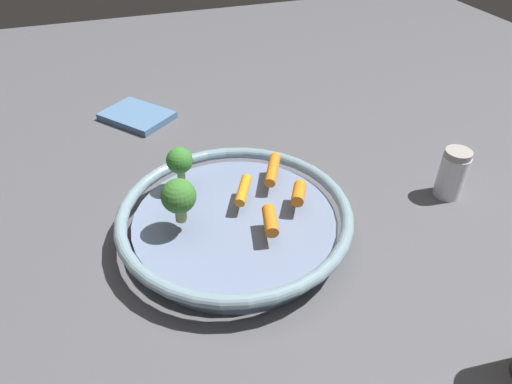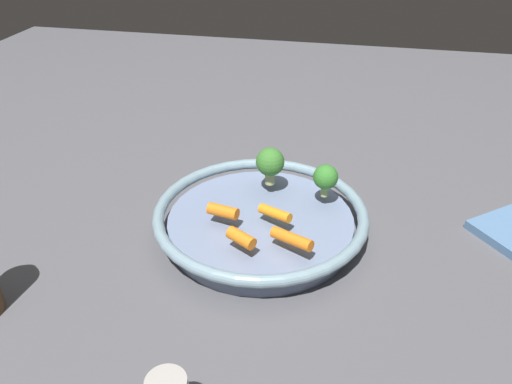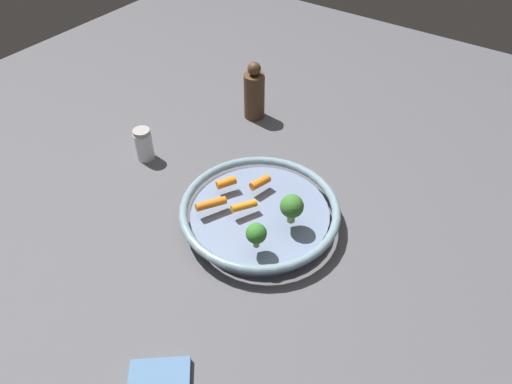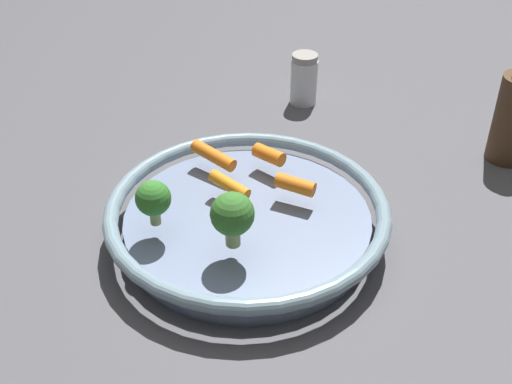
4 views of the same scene
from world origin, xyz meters
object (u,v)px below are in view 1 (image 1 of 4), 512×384
object	(u,v)px
baby_carrot_center	(273,170)
broccoli_floret_small	(178,196)
salt_shaker	(452,174)
broccoli_floret_edge	(180,161)
dish_towel	(137,116)
baby_carrot_near_rim	(270,221)
baby_carrot_back	(299,193)
baby_carrot_left	(243,190)
serving_bowl	(235,221)

from	to	relation	value
baby_carrot_center	broccoli_floret_small	distance (m)	0.17
broccoli_floret_small	salt_shaker	size ratio (longest dim) A/B	0.77
broccoli_floret_edge	dish_towel	xyz separation A→B (m)	(0.31, 0.03, -0.08)
baby_carrot_near_rim	baby_carrot_center	xyz separation A→B (m)	(0.11, -0.04, -0.00)
baby_carrot_back	baby_carrot_near_rim	world-z (taller)	same
baby_carrot_left	broccoli_floret_small	xyz separation A→B (m)	(-0.02, 0.10, 0.03)
broccoli_floret_edge	dish_towel	size ratio (longest dim) A/B	0.40
baby_carrot_back	broccoli_floret_small	world-z (taller)	broccoli_floret_small
baby_carrot_back	baby_carrot_left	world-z (taller)	baby_carrot_back
baby_carrot_left	salt_shaker	xyz separation A→B (m)	(-0.04, -0.33, -0.02)
baby_carrot_back	salt_shaker	size ratio (longest dim) A/B	0.51
serving_bowl	baby_carrot_left	world-z (taller)	baby_carrot_left
baby_carrot_left	baby_carrot_center	bearing A→B (deg)	-59.62
baby_carrot_center	salt_shaker	xyz separation A→B (m)	(-0.08, -0.27, -0.02)
baby_carrot_left	dish_towel	distance (m)	0.40
broccoli_floret_edge	salt_shaker	xyz separation A→B (m)	(-0.11, -0.41, -0.04)
baby_carrot_near_rim	salt_shaker	distance (m)	0.32
baby_carrot_left	broccoli_floret_small	distance (m)	0.10
dish_towel	broccoli_floret_edge	bearing A→B (deg)	-173.71
baby_carrot_near_rim	broccoli_floret_edge	world-z (taller)	broccoli_floret_edge
baby_carrot_back	salt_shaker	bearing A→B (deg)	-92.24
broccoli_floret_edge	baby_carrot_back	bearing A→B (deg)	-124.03
baby_carrot_back	broccoli_floret_small	bearing A→B (deg)	86.23
broccoli_floret_edge	broccoli_floret_small	size ratio (longest dim) A/B	0.84
serving_bowl	broccoli_floret_edge	world-z (taller)	broccoli_floret_edge
salt_shaker	dish_towel	size ratio (longest dim) A/B	0.62
baby_carrot_back	baby_carrot_center	size ratio (longest dim) A/B	0.66
serving_bowl	baby_carrot_center	size ratio (longest dim) A/B	5.20
serving_bowl	baby_carrot_left	xyz separation A→B (m)	(0.03, -0.02, 0.03)
dish_towel	salt_shaker	bearing A→B (deg)	-133.51
serving_bowl	broccoli_floret_small	size ratio (longest dim) A/B	5.21
broccoli_floret_edge	salt_shaker	bearing A→B (deg)	-105.18
baby_carrot_near_rim	dish_towel	world-z (taller)	baby_carrot_near_rim
broccoli_floret_small	broccoli_floret_edge	bearing A→B (deg)	-11.97
baby_carrot_left	broccoli_floret_edge	size ratio (longest dim) A/B	1.01
baby_carrot_left	serving_bowl	bearing A→B (deg)	141.00
serving_bowl	baby_carrot_near_rim	xyz separation A→B (m)	(-0.05, -0.03, 0.03)
broccoli_floret_edge	broccoli_floret_small	bearing A→B (deg)	168.03
salt_shaker	dish_towel	world-z (taller)	salt_shaker
serving_bowl	baby_carrot_back	world-z (taller)	baby_carrot_back
baby_carrot_left	baby_carrot_near_rim	size ratio (longest dim) A/B	1.15
dish_towel	broccoli_floret_small	bearing A→B (deg)	-177.83
baby_carrot_center	salt_shaker	bearing A→B (deg)	-106.06
baby_carrot_near_rim	salt_shaker	world-z (taller)	salt_shaker
salt_shaker	baby_carrot_near_rim	bearing A→B (deg)	95.72
baby_carrot_back	baby_carrot_near_rim	xyz separation A→B (m)	(-0.04, 0.06, -0.00)
broccoli_floret_small	baby_carrot_near_rim	bearing A→B (deg)	-115.94
broccoli_floret_edge	dish_towel	world-z (taller)	broccoli_floret_edge
salt_shaker	dish_towel	distance (m)	0.61
salt_shaker	dish_towel	bearing A→B (deg)	46.49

